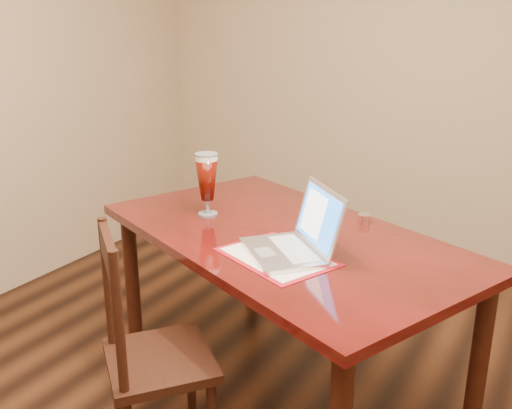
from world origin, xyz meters
The scene contains 2 objects.
dining_table centered at (-0.25, 0.60, 0.71)m, with size 1.92×1.53×1.09m.
dining_chair centered at (-0.48, -0.04, 0.46)m, with size 0.57×0.57×0.97m.
Camera 1 is at (0.83, -1.47, 1.69)m, focal length 40.00 mm.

